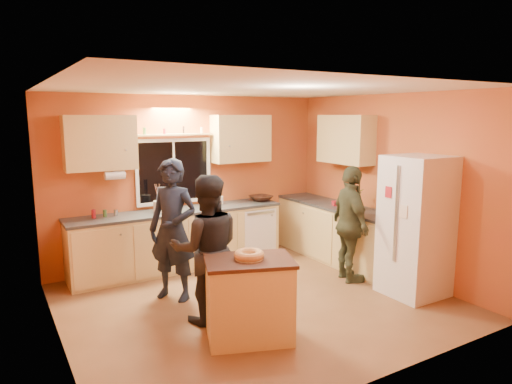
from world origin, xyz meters
TOP-DOWN VIEW (x-y plane):
  - ground at (0.00, 0.00)m, footprint 4.50×4.50m
  - room_shell at (0.12, 0.41)m, footprint 4.54×4.04m
  - back_counter at (0.01, 1.70)m, footprint 4.23×0.62m
  - right_counter at (1.95, 0.50)m, footprint 0.62×1.84m
  - refrigerator at (1.89, -0.80)m, footprint 0.72×0.70m
  - island at (-0.55, -0.77)m, footprint 1.04×0.87m
  - bundt_pastry at (-0.55, -0.77)m, footprint 0.31×0.31m
  - person_left at (-0.83, 0.64)m, footprint 0.73×0.77m
  - person_center at (-0.74, -0.15)m, footprint 0.97×0.86m
  - person_right at (1.50, -0.01)m, footprint 0.66×1.02m
  - mixing_bowl at (1.10, 1.70)m, footprint 0.40×0.40m
  - utensil_crock at (-0.66, 1.69)m, footprint 0.14×0.14m
  - potted_plant at (1.95, 0.43)m, footprint 0.31×0.28m
  - red_box at (1.92, 0.74)m, footprint 0.19×0.17m

SIDE VIEW (x-z plane):
  - ground at x=0.00m, z-range 0.00..0.00m
  - island at x=-0.55m, z-range 0.01..0.87m
  - back_counter at x=0.01m, z-range 0.00..0.90m
  - right_counter at x=1.95m, z-range 0.00..0.90m
  - person_right at x=1.50m, z-range 0.00..1.62m
  - person_center at x=-0.74m, z-range 0.00..1.66m
  - person_left at x=-0.83m, z-range 0.00..1.78m
  - refrigerator at x=1.89m, z-range 0.00..1.80m
  - bundt_pastry at x=-0.55m, z-range 0.86..0.95m
  - red_box at x=1.92m, z-range 0.90..0.97m
  - mixing_bowl at x=1.10m, z-range 0.90..0.99m
  - utensil_crock at x=-0.66m, z-range 0.90..1.07m
  - potted_plant at x=1.95m, z-range 0.90..1.20m
  - room_shell at x=0.12m, z-range 0.31..2.92m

